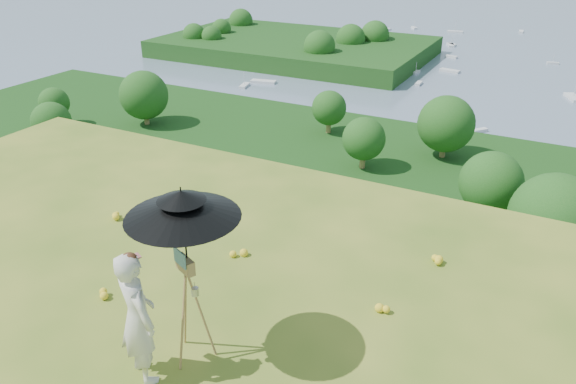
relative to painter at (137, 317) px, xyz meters
The scene contains 13 objects.
ground 1.79m from the painter, 154.80° to the right, with size 14.00×14.00×0.00m, color #4C7020.
forest_slope 45.50m from the painter, 92.39° to the left, with size 140.00×56.00×22.00m, color #113B10.
shoreline_tier 82.97m from the painter, 91.10° to the left, with size 170.00×28.00×8.00m, color slate.
bay_water 241.85m from the painter, 90.34° to the left, with size 700.00×700.00×0.00m, color slate.
peninsula 174.78m from the painter, 116.35° to the left, with size 90.00×60.00×12.00m, color #113B10, non-canonical shape.
slope_trees 37.83m from the painter, 92.39° to the left, with size 110.00×50.00×6.00m, color #185018, non-canonical shape.
harbor_town 80.29m from the painter, 91.10° to the left, with size 110.00×22.00×5.00m, color beige, non-canonical shape.
moored_boats 164.58m from the painter, 94.97° to the left, with size 140.00×140.00×0.70m, color silver, non-canonical shape.
wildflowers 1.69m from the painter, 163.51° to the right, with size 10.00×10.50×0.12m, color yellow, non-canonical shape.
painter is the anchor object (origin of this frame).
field_easel 0.62m from the painter, 59.63° to the left, with size 0.58×0.58×1.54m, color #9E7642, non-canonical shape.
sun_umbrella 1.13m from the painter, 60.16° to the left, with size 1.28×1.28×1.02m, color black, non-canonical shape.
painter_cap 0.79m from the painter, ahead, with size 0.19×0.22×0.10m, color #BC676B, non-canonical shape.
Camera 1 is at (5.24, -2.98, 4.85)m, focal length 35.00 mm.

